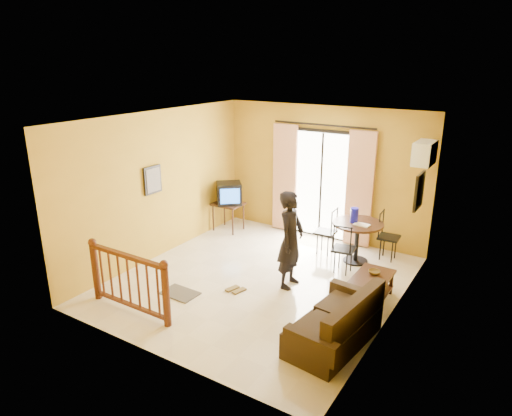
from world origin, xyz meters
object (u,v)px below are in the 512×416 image
Objects in this scene: dining_table at (357,231)px; coffee_table at (370,285)px; standing_person at (291,240)px; sofa at (337,326)px; television at (229,193)px.

coffee_table is at bearing -61.21° from dining_table.
standing_person reaches higher than coffee_table.
standing_person is (-1.34, 1.16, 0.55)m from sofa.
standing_person is (-1.34, -0.19, 0.55)m from coffee_table.
coffee_table is (3.72, -1.40, -0.58)m from television.
coffee_table is at bearing 96.86° from sofa.
coffee_table is at bearing -85.75° from standing_person.
dining_table is (2.99, -0.08, -0.24)m from television.
dining_table is 0.99× the size of coffee_table.
sofa reaches higher than coffee_table.
dining_table is at bearing 118.79° from coffee_table.
television is at bearing 178.45° from dining_table.
television is 4.02m from coffee_table.
coffee_table is (0.73, -1.32, -0.34)m from dining_table.
television is 2.86m from standing_person.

